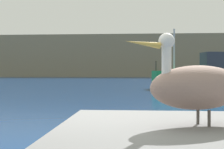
% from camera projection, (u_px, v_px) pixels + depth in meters
% --- Properties ---
extents(hillside_backdrop, '(140.00, 10.30, 8.87)m').
position_uv_depth(hillside_backdrop, '(132.00, 57.00, 70.81)').
color(hillside_backdrop, '#7F755B').
rests_on(hillside_backdrop, ground).
extents(pelican, '(1.30, 0.90, 0.88)m').
position_uv_depth(pelican, '(198.00, 86.00, 3.11)').
color(pelican, gray).
rests_on(pelican, pier_dock).
extents(fishing_boat_green, '(7.49, 2.87, 4.33)m').
position_uv_depth(fishing_boat_green, '(207.00, 76.00, 23.39)').
color(fishing_boat_green, '#1E8C4C').
rests_on(fishing_boat_green, ground).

